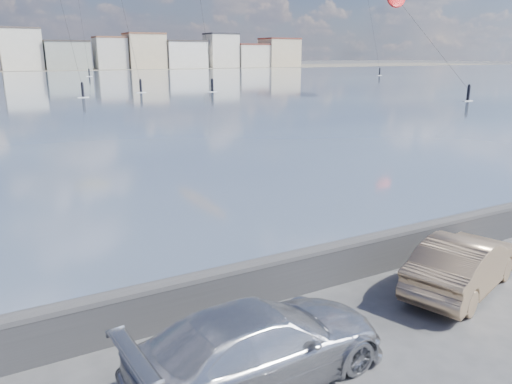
% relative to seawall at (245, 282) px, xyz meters
% --- Properties ---
extents(ground, '(700.00, 700.00, 0.00)m').
position_rel_seawall_xyz_m(ground, '(0.00, -2.70, -0.58)').
color(ground, '#333335').
rests_on(ground, ground).
extents(bay_water, '(500.00, 177.00, 0.00)m').
position_rel_seawall_xyz_m(bay_water, '(0.00, 88.80, -0.58)').
color(bay_water, '#3A4A69').
rests_on(bay_water, ground).
extents(seawall, '(400.00, 0.36, 1.08)m').
position_rel_seawall_xyz_m(seawall, '(0.00, 0.00, 0.00)').
color(seawall, '#28282B').
rests_on(seawall, ground).
extents(car_silver, '(4.84, 2.23, 1.37)m').
position_rel_seawall_xyz_m(car_silver, '(-0.98, -2.40, 0.10)').
color(car_silver, '#B3B4BB').
rests_on(car_silver, ground).
extents(car_champagne, '(4.27, 2.64, 1.33)m').
position_rel_seawall_xyz_m(car_champagne, '(4.92, -1.75, 0.08)').
color(car_champagne, tan).
rests_on(car_champagne, ground).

